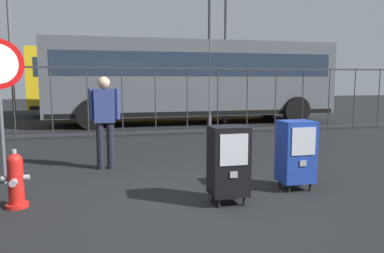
{
  "coord_description": "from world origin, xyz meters",
  "views": [
    {
      "loc": [
        -1.03,
        -4.29,
        1.6
      ],
      "look_at": [
        0.3,
        1.2,
        0.9
      ],
      "focal_mm": 34.79,
      "sensor_mm": 36.0,
      "label": 1
    }
  ],
  "objects_px": {
    "newspaper_box_primary": "(228,161)",
    "street_light_far_right": "(9,29)",
    "bus_far": "(148,78)",
    "fire_hydrant": "(16,180)",
    "street_light_near_left": "(210,18)",
    "street_light_near_right": "(226,9)",
    "newspaper_box_secondary": "(296,151)",
    "bus_near": "(192,77)",
    "pedestrian": "(105,117)"
  },
  "relations": [
    {
      "from": "pedestrian",
      "to": "street_light_near_right",
      "type": "relative_size",
      "value": 0.23
    },
    {
      "from": "street_light_near_left",
      "to": "street_light_far_right",
      "type": "height_order",
      "value": "street_light_far_right"
    },
    {
      "from": "bus_far",
      "to": "street_light_far_right",
      "type": "xyz_separation_m",
      "value": [
        -6.04,
        0.22,
        2.15
      ]
    },
    {
      "from": "street_light_near_left",
      "to": "newspaper_box_primary",
      "type": "bearing_deg",
      "value": -104.56
    },
    {
      "from": "fire_hydrant",
      "to": "newspaper_box_primary",
      "type": "distance_m",
      "value": 2.71
    },
    {
      "from": "fire_hydrant",
      "to": "street_light_near_left",
      "type": "height_order",
      "value": "street_light_near_left"
    },
    {
      "from": "newspaper_box_secondary",
      "to": "pedestrian",
      "type": "xyz_separation_m",
      "value": [
        -2.7,
        1.98,
        0.38
      ]
    },
    {
      "from": "newspaper_box_primary",
      "to": "street_light_near_right",
      "type": "distance_m",
      "value": 9.88
    },
    {
      "from": "fire_hydrant",
      "to": "newspaper_box_secondary",
      "type": "xyz_separation_m",
      "value": [
        3.83,
        -0.11,
        0.22
      ]
    },
    {
      "from": "bus_far",
      "to": "street_light_near_right",
      "type": "bearing_deg",
      "value": -66.04
    },
    {
      "from": "street_light_near_right",
      "to": "street_light_near_left",
      "type": "bearing_deg",
      "value": -140.3
    },
    {
      "from": "fire_hydrant",
      "to": "street_light_near_right",
      "type": "bearing_deg",
      "value": 56.03
    },
    {
      "from": "bus_far",
      "to": "street_light_far_right",
      "type": "distance_m",
      "value": 6.41
    },
    {
      "from": "newspaper_box_secondary",
      "to": "bus_near",
      "type": "bearing_deg",
      "value": 86.21
    },
    {
      "from": "fire_hydrant",
      "to": "pedestrian",
      "type": "distance_m",
      "value": 2.26
    },
    {
      "from": "newspaper_box_secondary",
      "to": "bus_far",
      "type": "height_order",
      "value": "bus_far"
    },
    {
      "from": "street_light_near_left",
      "to": "street_light_far_right",
      "type": "relative_size",
      "value": 0.96
    },
    {
      "from": "fire_hydrant",
      "to": "newspaper_box_secondary",
      "type": "height_order",
      "value": "newspaper_box_secondary"
    },
    {
      "from": "newspaper_box_primary",
      "to": "street_light_far_right",
      "type": "bearing_deg",
      "value": 111.69
    },
    {
      "from": "fire_hydrant",
      "to": "bus_far",
      "type": "relative_size",
      "value": 0.07
    },
    {
      "from": "bus_near",
      "to": "bus_far",
      "type": "height_order",
      "value": "same"
    },
    {
      "from": "newspaper_box_secondary",
      "to": "newspaper_box_primary",
      "type": "bearing_deg",
      "value": -162.37
    },
    {
      "from": "street_light_near_right",
      "to": "pedestrian",
      "type": "bearing_deg",
      "value": -124.78
    },
    {
      "from": "newspaper_box_secondary",
      "to": "bus_far",
      "type": "xyz_separation_m",
      "value": [
        -0.58,
        13.1,
        1.14
      ]
    },
    {
      "from": "newspaper_box_primary",
      "to": "bus_far",
      "type": "distance_m",
      "value": 13.53
    },
    {
      "from": "fire_hydrant",
      "to": "pedestrian",
      "type": "height_order",
      "value": "pedestrian"
    },
    {
      "from": "fire_hydrant",
      "to": "bus_near",
      "type": "relative_size",
      "value": 0.07
    },
    {
      "from": "street_light_near_left",
      "to": "street_light_near_right",
      "type": "height_order",
      "value": "street_light_near_right"
    },
    {
      "from": "bus_far",
      "to": "bus_near",
      "type": "bearing_deg",
      "value": -76.51
    },
    {
      "from": "pedestrian",
      "to": "street_light_far_right",
      "type": "bearing_deg",
      "value": 109.04
    },
    {
      "from": "newspaper_box_primary",
      "to": "street_light_far_right",
      "type": "xyz_separation_m",
      "value": [
        -5.44,
        13.69,
        3.28
      ]
    },
    {
      "from": "street_light_far_right",
      "to": "bus_far",
      "type": "bearing_deg",
      "value": -2.08
    },
    {
      "from": "newspaper_box_secondary",
      "to": "bus_near",
      "type": "relative_size",
      "value": 0.1
    },
    {
      "from": "newspaper_box_primary",
      "to": "newspaper_box_secondary",
      "type": "height_order",
      "value": "same"
    },
    {
      "from": "street_light_near_left",
      "to": "bus_far",
      "type": "bearing_deg",
      "value": 105.53
    },
    {
      "from": "newspaper_box_secondary",
      "to": "fire_hydrant",
      "type": "bearing_deg",
      "value": 178.35
    },
    {
      "from": "bus_far",
      "to": "street_light_far_right",
      "type": "relative_size",
      "value": 1.6
    },
    {
      "from": "fire_hydrant",
      "to": "street_light_near_left",
      "type": "xyz_separation_m",
      "value": [
        4.75,
        7.58,
        3.35
      ]
    },
    {
      "from": "bus_near",
      "to": "bus_far",
      "type": "distance_m",
      "value": 4.38
    },
    {
      "from": "bus_near",
      "to": "street_light_far_right",
      "type": "height_order",
      "value": "street_light_far_right"
    },
    {
      "from": "fire_hydrant",
      "to": "street_light_far_right",
      "type": "distance_m",
      "value": 13.94
    },
    {
      "from": "newspaper_box_secondary",
      "to": "bus_far",
      "type": "relative_size",
      "value": 0.1
    },
    {
      "from": "street_light_near_right",
      "to": "newspaper_box_secondary",
      "type": "bearing_deg",
      "value": -101.67
    },
    {
      "from": "street_light_near_right",
      "to": "street_light_far_right",
      "type": "height_order",
      "value": "street_light_near_right"
    },
    {
      "from": "bus_far",
      "to": "street_light_near_right",
      "type": "distance_m",
      "value": 5.82
    },
    {
      "from": "street_light_far_right",
      "to": "street_light_near_right",
      "type": "bearing_deg",
      "value": -30.71
    },
    {
      "from": "newspaper_box_secondary",
      "to": "bus_near",
      "type": "xyz_separation_m",
      "value": [
        0.59,
        8.88,
        1.14
      ]
    },
    {
      "from": "pedestrian",
      "to": "bus_far",
      "type": "distance_m",
      "value": 11.34
    },
    {
      "from": "fire_hydrant",
      "to": "newspaper_box_secondary",
      "type": "relative_size",
      "value": 0.73
    },
    {
      "from": "street_light_near_right",
      "to": "street_light_far_right",
      "type": "relative_size",
      "value": 1.09
    }
  ]
}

